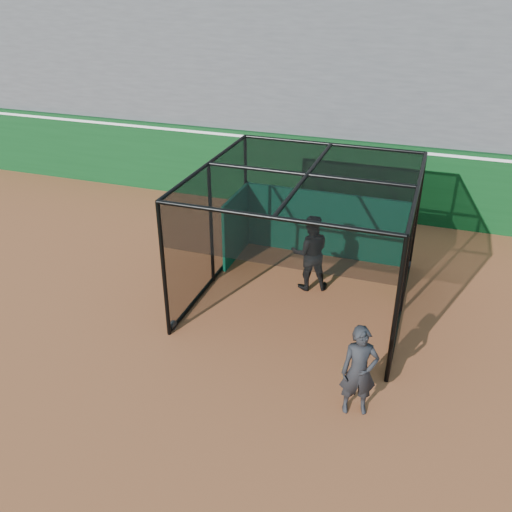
% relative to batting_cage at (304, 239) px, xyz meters
% --- Properties ---
extents(ground, '(120.00, 120.00, 0.00)m').
position_rel_batting_cage_xyz_m(ground, '(-1.07, -2.85, -1.60)').
color(ground, brown).
rests_on(ground, ground).
extents(outfield_wall, '(50.00, 0.50, 2.50)m').
position_rel_batting_cage_xyz_m(outfield_wall, '(-1.07, 5.65, -0.31)').
color(outfield_wall, '#0A3714').
rests_on(outfield_wall, ground).
extents(grandstand, '(50.00, 7.85, 8.95)m').
position_rel_batting_cage_xyz_m(grandstand, '(-1.07, 9.42, 2.88)').
color(grandstand, '#4C4C4F').
rests_on(grandstand, ground).
extents(batting_cage, '(4.91, 5.14, 3.20)m').
position_rel_batting_cage_xyz_m(batting_cage, '(0.00, 0.00, 0.00)').
color(batting_cage, black).
rests_on(batting_cage, ground).
extents(batter, '(1.18, 1.06, 2.00)m').
position_rel_batting_cage_xyz_m(batter, '(0.05, 0.48, -0.60)').
color(batter, black).
rests_on(batter, ground).
extents(on_deck_player, '(0.77, 0.62, 1.83)m').
position_rel_batting_cage_xyz_m(on_deck_player, '(1.95, -3.55, -0.68)').
color(on_deck_player, black).
rests_on(on_deck_player, ground).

